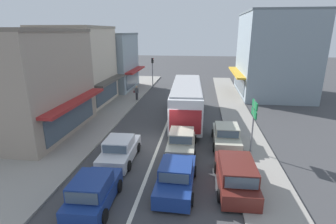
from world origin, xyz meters
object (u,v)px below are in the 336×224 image
object	(u,v)px
sedan_queue_far_back	(120,150)
pedestrian_with_handbag_near	(137,92)
directional_road_sign	(254,114)
sedan_queue_gap_filler	(176,177)
sedan_adjacent_lane_trail	(182,142)
parked_wagon_kerb_front	(236,175)
hatchback_behind_bus_near	(93,192)
city_bus	(187,99)
traffic_light_downstreet	(153,68)
parked_sedan_kerb_second	(226,136)

from	to	relation	value
sedan_queue_far_back	pedestrian_with_handbag_near	bearing A→B (deg)	99.65
directional_road_sign	pedestrian_with_handbag_near	bearing A→B (deg)	131.12
sedan_queue_gap_filler	sedan_adjacent_lane_trail	size ratio (longest dim) A/B	1.01
sedan_queue_far_back	parked_wagon_kerb_front	distance (m)	7.06
hatchback_behind_bus_near	parked_wagon_kerb_front	xyz separation A→B (m)	(6.55, 2.29, 0.04)
sedan_adjacent_lane_trail	pedestrian_with_handbag_near	distance (m)	13.76
hatchback_behind_bus_near	sedan_queue_far_back	size ratio (longest dim) A/B	0.89
city_bus	hatchback_behind_bus_near	size ratio (longest dim) A/B	2.93
sedan_queue_gap_filler	parked_wagon_kerb_front	size ratio (longest dim) A/B	0.93
sedan_queue_far_back	traffic_light_downstreet	xyz separation A→B (m)	(-1.86, 21.30, 2.19)
parked_sedan_kerb_second	sedan_queue_gap_filler	bearing A→B (deg)	-116.95
traffic_light_downstreet	directional_road_sign	xyz separation A→B (m)	(10.04, -19.30, -0.15)
directional_road_sign	sedan_adjacent_lane_trail	bearing A→B (deg)	-177.18
parked_wagon_kerb_front	traffic_light_downstreet	xyz separation A→B (m)	(-8.58, 23.50, 2.11)
sedan_queue_far_back	pedestrian_with_handbag_near	xyz separation A→B (m)	(-2.40, 14.13, 0.40)
sedan_adjacent_lane_trail	directional_road_sign	bearing A→B (deg)	2.82
sedan_adjacent_lane_trail	traffic_light_downstreet	distance (m)	20.41
parked_sedan_kerb_second	parked_wagon_kerb_front	bearing A→B (deg)	-89.80
sedan_queue_gap_filler	parked_sedan_kerb_second	bearing A→B (deg)	63.05
sedan_queue_far_back	sedan_adjacent_lane_trail	world-z (taller)	same
sedan_queue_gap_filler	directional_road_sign	size ratio (longest dim) A/B	1.18
parked_wagon_kerb_front	directional_road_sign	size ratio (longest dim) A/B	1.26
sedan_queue_gap_filler	sedan_adjacent_lane_trail	bearing A→B (deg)	90.90
city_bus	sedan_queue_gap_filler	xyz separation A→B (m)	(0.17, -11.21, -1.22)
traffic_light_downstreet	pedestrian_with_handbag_near	bearing A→B (deg)	-94.30
hatchback_behind_bus_near	pedestrian_with_handbag_near	world-z (taller)	pedestrian_with_handbag_near
parked_wagon_kerb_front	pedestrian_with_handbag_near	bearing A→B (deg)	119.19
parked_sedan_kerb_second	pedestrian_with_handbag_near	world-z (taller)	pedestrian_with_handbag_near
sedan_adjacent_lane_trail	sedan_queue_far_back	bearing A→B (deg)	-154.09
city_bus	pedestrian_with_handbag_near	size ratio (longest dim) A/B	6.72
sedan_queue_gap_filler	pedestrian_with_handbag_near	xyz separation A→B (m)	(-6.15, 16.76, 0.40)
traffic_light_downstreet	sedan_queue_far_back	bearing A→B (deg)	-85.00
hatchback_behind_bus_near	parked_wagon_kerb_front	distance (m)	6.94
city_bus	directional_road_sign	xyz separation A→B (m)	(4.61, -6.57, 0.82)
sedan_queue_gap_filler	parked_wagon_kerb_front	distance (m)	3.00
city_bus	traffic_light_downstreet	xyz separation A→B (m)	(-5.43, 12.73, 0.97)
hatchback_behind_bus_near	traffic_light_downstreet	bearing A→B (deg)	94.50
city_bus	traffic_light_downstreet	size ratio (longest dim) A/B	2.61
traffic_light_downstreet	pedestrian_with_handbag_near	xyz separation A→B (m)	(-0.54, -7.18, -1.79)
sedan_adjacent_lane_trail	pedestrian_with_handbag_near	size ratio (longest dim) A/B	2.59
sedan_queue_gap_filler	traffic_light_downstreet	size ratio (longest dim) A/B	1.01
sedan_queue_gap_filler	sedan_queue_far_back	bearing A→B (deg)	144.89
city_bus	sedan_queue_gap_filler	bearing A→B (deg)	-89.12
city_bus	pedestrian_with_handbag_near	bearing A→B (deg)	137.11
pedestrian_with_handbag_near	parked_sedan_kerb_second	bearing A→B (deg)	-50.30
parked_wagon_kerb_front	parked_sedan_kerb_second	size ratio (longest dim) A/B	1.08
city_bus	sedan_queue_far_back	world-z (taller)	city_bus
sedan_queue_far_back	parked_sedan_kerb_second	world-z (taller)	same
parked_sedan_kerb_second	traffic_light_downstreet	xyz separation A→B (m)	(-8.56, 18.13, 2.19)
sedan_queue_gap_filler	parked_sedan_kerb_second	distance (m)	6.51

